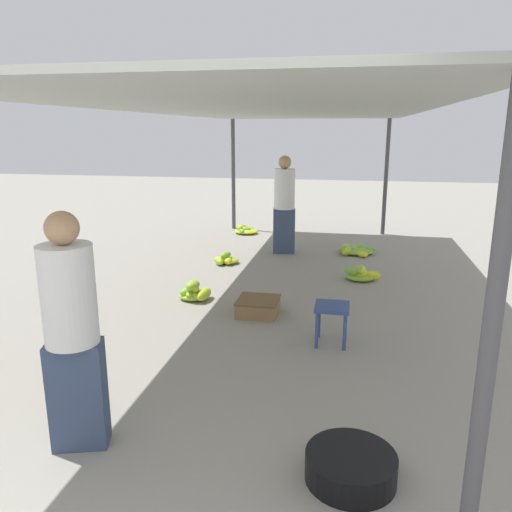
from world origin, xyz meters
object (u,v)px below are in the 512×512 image
(vendor_foreground, at_px, (72,330))
(stool, at_px, (332,313))
(banana_pile_left_2, at_px, (245,230))
(banana_pile_right_0, at_px, (360,274))
(crate_near, at_px, (258,306))
(shopper_walking_mid, at_px, (284,203))
(banana_pile_left_1, at_px, (225,260))
(basin_black, at_px, (351,467))
(banana_pile_right_1, at_px, (355,250))
(banana_pile_left_0, at_px, (195,293))

(vendor_foreground, height_order, stool, vendor_foreground)
(banana_pile_left_2, height_order, banana_pile_right_0, banana_pile_right_0)
(crate_near, relative_size, shopper_walking_mid, 0.28)
(banana_pile_left_1, bearing_deg, banana_pile_right_0, -12.70)
(basin_black, distance_m, banana_pile_left_1, 5.23)
(stool, bearing_deg, banana_pile_right_1, 86.87)
(banana_pile_left_1, height_order, banana_pile_right_1, banana_pile_left_1)
(stool, xyz_separation_m, banana_pile_left_1, (-1.84, 2.78, -0.26))
(basin_black, relative_size, banana_pile_left_2, 1.13)
(crate_near, distance_m, shopper_walking_mid, 3.15)
(vendor_foreground, xyz_separation_m, banana_pile_right_1, (1.81, 5.92, -0.78))
(basin_black, bearing_deg, banana_pile_left_0, 123.28)
(vendor_foreground, height_order, crate_near, vendor_foreground)
(shopper_walking_mid, bearing_deg, banana_pile_left_0, -105.41)
(banana_pile_left_0, distance_m, shopper_walking_mid, 2.92)
(banana_pile_left_2, relative_size, banana_pile_right_1, 0.73)
(basin_black, xyz_separation_m, banana_pile_left_2, (-2.28, 7.27, -0.02))
(basin_black, distance_m, banana_pile_left_0, 3.64)
(banana_pile_left_2, xyz_separation_m, crate_near, (1.17, -4.56, 0.02))
(banana_pile_right_1, bearing_deg, vendor_foreground, -106.98)
(banana_pile_left_1, xyz_separation_m, crate_near, (0.96, -2.10, 0.02))
(banana_pile_left_2, xyz_separation_m, banana_pile_right_1, (2.27, -1.34, -0.01))
(vendor_foreground, bearing_deg, basin_black, -0.05)
(vendor_foreground, height_order, banana_pile_left_0, vendor_foreground)
(vendor_foreground, relative_size, shopper_walking_mid, 0.97)
(stool, bearing_deg, banana_pile_left_1, 123.53)
(stool, distance_m, basin_black, 2.05)
(stool, height_order, banana_pile_left_2, stool)
(vendor_foreground, relative_size, stool, 3.93)
(banana_pile_left_0, distance_m, banana_pile_right_1, 3.50)
(vendor_foreground, relative_size, crate_near, 3.40)
(crate_near, bearing_deg, banana_pile_right_0, 53.78)
(banana_pile_right_0, xyz_separation_m, crate_near, (-1.19, -1.62, -0.01))
(basin_black, height_order, banana_pile_left_1, banana_pile_left_1)
(banana_pile_left_2, distance_m, crate_near, 4.71)
(banana_pile_left_2, relative_size, crate_near, 1.05)
(banana_pile_left_1, distance_m, banana_pile_right_1, 2.34)
(banana_pile_left_0, relative_size, banana_pile_right_0, 0.76)
(stool, bearing_deg, vendor_foreground, -128.25)
(crate_near, xyz_separation_m, shopper_walking_mid, (-0.14, 3.05, 0.78))
(stool, height_order, banana_pile_right_0, stool)
(shopper_walking_mid, bearing_deg, vendor_foreground, -95.68)
(stool, height_order, shopper_walking_mid, shopper_walking_mid)
(stool, xyz_separation_m, banana_pile_left_2, (-2.05, 5.24, -0.26))
(banana_pile_left_1, xyz_separation_m, banana_pile_left_2, (-0.21, 2.46, -0.00))
(vendor_foreground, bearing_deg, banana_pile_left_2, 93.62)
(vendor_foreground, height_order, banana_pile_left_2, vendor_foreground)
(banana_pile_left_2, distance_m, banana_pile_right_0, 3.77)
(banana_pile_left_1, bearing_deg, banana_pile_left_0, -87.65)
(stool, distance_m, banana_pile_right_1, 3.91)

